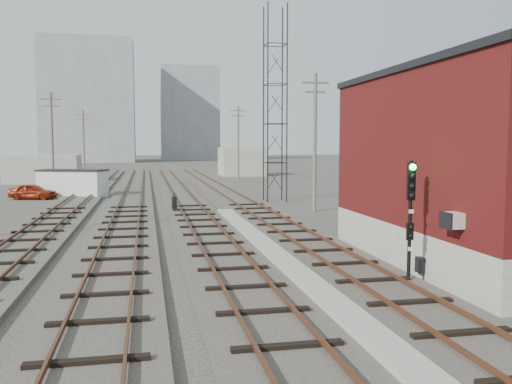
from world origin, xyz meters
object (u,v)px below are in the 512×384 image
object	(u,v)px
car_silver	(60,188)
car_red	(33,192)
site_trailer	(73,183)
switch_stand	(174,204)
car_grey	(77,182)
signal_mast	(410,213)

from	to	relation	value
car_silver	car_red	bearing A→B (deg)	162.67
site_trailer	car_silver	size ratio (longest dim) A/B	1.52
switch_stand	car_grey	size ratio (longest dim) A/B	0.25
car_red	car_silver	xyz separation A→B (m)	(1.63, 3.15, 0.03)
signal_mast	site_trailer	bearing A→B (deg)	113.78
car_red	car_silver	size ratio (longest dim) A/B	0.93
site_trailer	car_red	distance (m)	3.22
car_grey	car_red	bearing A→B (deg)	-177.02
car_grey	site_trailer	bearing A→B (deg)	-159.15
switch_stand	car_grey	bearing A→B (deg)	98.68
car_red	car_grey	distance (m)	9.95
switch_stand	site_trailer	world-z (taller)	site_trailer
car_silver	car_grey	distance (m)	6.57
site_trailer	car_grey	bearing A→B (deg)	114.66
switch_stand	car_silver	world-z (taller)	car_silver
signal_mast	car_red	world-z (taller)	signal_mast
switch_stand	car_red	distance (m)	15.19
car_red	car_silver	bearing A→B (deg)	-12.01
site_trailer	car_grey	size ratio (longest dim) A/B	1.23
signal_mast	car_silver	size ratio (longest dim) A/B	0.99
signal_mast	site_trailer	size ratio (longest dim) A/B	0.65
site_trailer	car_red	size ratio (longest dim) A/B	1.64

